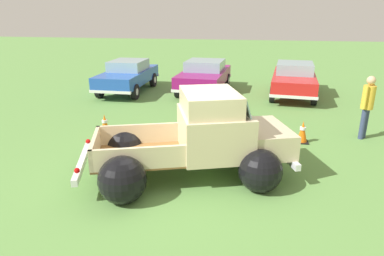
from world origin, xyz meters
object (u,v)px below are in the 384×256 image
show_car_0 (128,75)px  show_car_2 (294,78)px  lane_cone_0 (105,125)px  spectator_0 (367,103)px  lane_cone_1 (303,132)px  vintage_pickup_truck (202,143)px  show_car_1 (204,75)px

show_car_0 → show_car_2: bearing=94.0°
show_car_0 → lane_cone_0: show_car_0 is taller
spectator_0 → lane_cone_1: (-1.79, -0.68, -0.75)m
lane_cone_0 → vintage_pickup_truck: bearing=-32.7°
vintage_pickup_truck → lane_cone_0: vintage_pickup_truck is taller
show_car_2 → show_car_0: bearing=-80.7°
show_car_2 → lane_cone_0: 8.72m
show_car_0 → show_car_2: size_ratio=0.93×
show_car_2 → vintage_pickup_truck: bearing=-13.2°
show_car_1 → show_car_2: same height
spectator_0 → lane_cone_0: bearing=-136.8°
show_car_2 → lane_cone_0: show_car_2 is taller
vintage_pickup_truck → lane_cone_1: (2.51, 2.46, -0.45)m
show_car_0 → spectator_0: 10.09m
show_car_0 → lane_cone_0: bearing=13.5°
show_car_1 → vintage_pickup_truck: bearing=11.3°
vintage_pickup_truck → show_car_0: (-4.63, 7.84, 0.02)m
show_car_1 → show_car_2: size_ratio=0.94×
show_car_1 → show_car_2: 3.97m
spectator_0 → lane_cone_1: bearing=-123.9°
lane_cone_1 → spectator_0: bearing=20.7°
show_car_0 → spectator_0: spectator_0 is taller
lane_cone_0 → lane_cone_1: bearing=3.6°
show_car_1 → lane_cone_0: bearing=-15.0°
show_car_1 → lane_cone_0: show_car_1 is taller
show_car_0 → spectator_0: bearing=62.4°
show_car_0 → spectator_0: size_ratio=2.31×
vintage_pickup_truck → lane_cone_1: 3.54m
vintage_pickup_truck → show_car_2: vintage_pickup_truck is taller
spectator_0 → lane_cone_1: spectator_0 is taller
lane_cone_1 → vintage_pickup_truck: bearing=-135.5°
show_car_2 → spectator_0: (1.49, -5.20, 0.28)m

